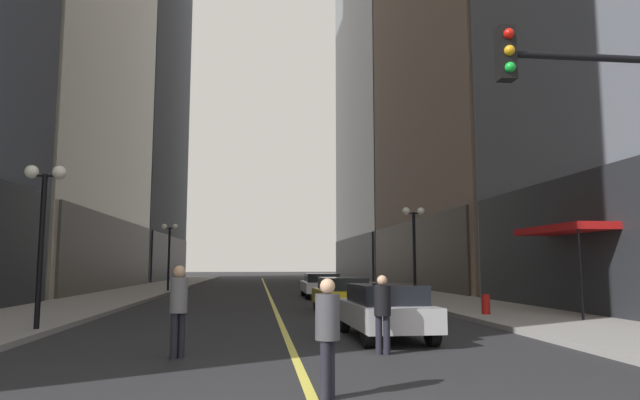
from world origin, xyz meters
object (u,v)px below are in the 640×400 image
fire_hydrant_right (486,307)px  car_yellow (342,294)px  car_white (321,284)px  street_lamp_left_far (169,242)px  pedestrian_in_grey_suit (179,303)px  street_lamp_left_near (43,209)px  pedestrian_in_black_coat (382,308)px  street_lamp_right_mid (414,233)px  car_silver (384,309)px  traffic_light_near_right (635,145)px  pedestrian_with_orange_bag (328,329)px

fire_hydrant_right → car_yellow: bearing=149.9°
car_white → street_lamp_left_far: bearing=145.1°
pedestrian_in_grey_suit → car_white: bearing=75.4°
car_white → street_lamp_left_near: bearing=-121.2°
car_white → pedestrian_in_black_coat: bearing=-92.9°
pedestrian_in_black_coat → street_lamp_right_mid: (4.62, 13.56, 2.34)m
car_silver → traffic_light_near_right: bearing=-60.5°
pedestrian_in_black_coat → fire_hydrant_right: (5.12, 6.91, -0.52)m
car_white → street_lamp_left_near: (-9.15, -15.14, 2.54)m
car_white → pedestrian_with_orange_bag: 22.95m
car_yellow → pedestrian_in_grey_suit: (-4.68, -9.51, 0.33)m
pedestrian_with_orange_bag → street_lamp_left_far: 30.01m
pedestrian_in_grey_suit → fire_hydrant_right: 11.50m
street_lamp_right_mid → car_yellow: bearing=-134.6°
car_silver → pedestrian_with_orange_bag: 6.26m
fire_hydrant_right → car_silver: bearing=-134.6°
car_silver → pedestrian_in_black_coat: pedestrian_in_black_coat is taller
car_yellow → pedestrian_in_grey_suit: size_ratio=2.26×
car_yellow → street_lamp_left_far: (-8.81, 16.10, 2.54)m
street_lamp_left_far → traffic_light_near_right: bearing=-67.7°
pedestrian_in_grey_suit → pedestrian_in_black_coat: 4.06m
traffic_light_near_right → street_lamp_left_far: 30.91m
car_white → pedestrian_with_orange_bag: (-2.55, -22.81, 0.21)m
pedestrian_with_orange_bag → pedestrian_in_black_coat: size_ratio=1.02×
car_silver → fire_hydrant_right: bearing=45.4°
car_silver → fire_hydrant_right: car_silver is taller
pedestrian_with_orange_bag → pedestrian_in_black_coat: 3.90m
car_yellow → street_lamp_left_far: bearing=118.7°
car_white → street_lamp_right_mid: bearing=-57.3°
car_silver → car_white: bearing=88.7°
street_lamp_left_far → car_white: bearing=-34.9°
street_lamp_left_far → street_lamp_right_mid: size_ratio=1.00×
fire_hydrant_right → pedestrian_in_black_coat: bearing=-126.5°
pedestrian_with_orange_bag → fire_hydrant_right: size_ratio=2.01×
pedestrian_with_orange_bag → street_lamp_left_far: size_ratio=0.36×
pedestrian_in_grey_suit → traffic_light_near_right: bearing=-21.3°
pedestrian_in_black_coat → car_silver: bearing=76.0°
pedestrian_with_orange_bag → car_white: bearing=83.6°
pedestrian_with_orange_bag → street_lamp_right_mid: (6.20, 17.13, 2.32)m
street_lamp_left_near → car_yellow: bearing=31.6°
pedestrian_in_black_coat → traffic_light_near_right: size_ratio=0.28×
traffic_light_near_right → street_lamp_left_near: bearing=149.0°
street_lamp_left_near → pedestrian_with_orange_bag: bearing=-49.3°
street_lamp_left_near → car_silver: bearing=-11.6°
street_lamp_left_far → street_lamp_right_mid: same height
car_yellow → pedestrian_in_grey_suit: 10.60m
pedestrian_in_black_coat → street_lamp_left_near: size_ratio=0.36×
pedestrian_in_grey_suit → street_lamp_left_near: size_ratio=0.40×
street_lamp_left_near → street_lamp_right_mid: same height
traffic_light_near_right → pedestrian_in_grey_suit: bearing=158.7°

